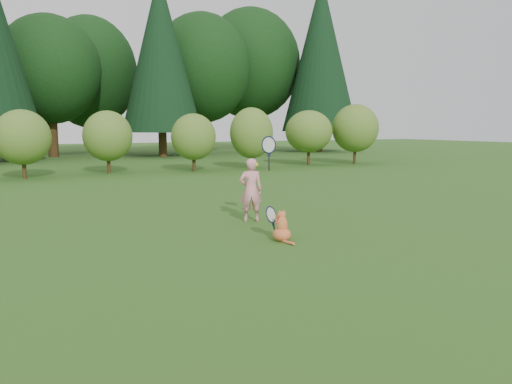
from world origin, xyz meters
TOP-DOWN VIEW (x-y plane):
  - ground at (0.00, 0.00)m, footprint 100.00×100.00m
  - shrub_row at (0.00, 13.00)m, footprint 28.00×3.00m
  - woodland_backdrop at (0.00, 23.00)m, footprint 48.00×10.00m
  - child at (0.54, 1.67)m, footprint 0.72×0.44m
  - cat at (0.24, -0.05)m, footprint 0.47×0.74m
  - tennis_ball at (0.38, 1.13)m, footprint 0.06×0.06m

SIDE VIEW (x-z plane):
  - ground at x=0.00m, z-range 0.00..0.00m
  - cat at x=0.24m, z-range -0.08..0.60m
  - child at x=0.54m, z-range -0.28..1.58m
  - tennis_ball at x=0.38m, z-range 1.12..1.18m
  - shrub_row at x=0.00m, z-range 0.00..2.80m
  - woodland_backdrop at x=0.00m, z-range 0.00..15.00m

